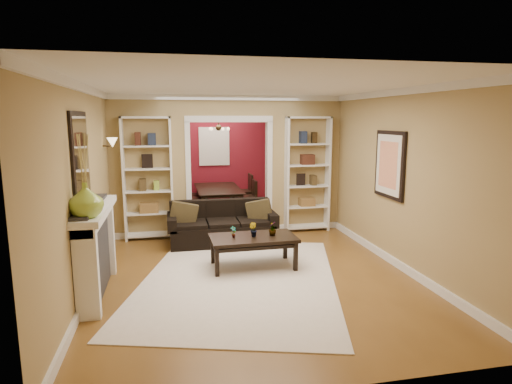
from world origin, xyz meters
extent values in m
plane|color=brown|center=(0.00, 0.00, 0.00)|extent=(8.00, 8.00, 0.00)
plane|color=white|center=(0.00, 0.00, 2.70)|extent=(8.00, 8.00, 0.00)
plane|color=tan|center=(0.00, 4.00, 1.35)|extent=(8.00, 0.00, 8.00)
plane|color=tan|center=(0.00, -4.00, 1.35)|extent=(8.00, 0.00, 8.00)
plane|color=tan|center=(-2.25, 0.00, 1.35)|extent=(0.00, 8.00, 8.00)
plane|color=tan|center=(2.25, 0.00, 1.35)|extent=(0.00, 8.00, 8.00)
cube|color=tan|center=(0.00, 1.20, 1.35)|extent=(4.50, 0.15, 2.70)
cube|color=maroon|center=(0.00, 3.97, 1.32)|extent=(4.44, 0.04, 2.64)
cube|color=#8CA5CC|center=(0.00, 3.93, 1.55)|extent=(0.78, 0.03, 0.98)
cube|color=silver|center=(-0.24, -1.39, 0.01)|extent=(3.60, 4.33, 0.01)
cube|color=black|center=(-0.25, 0.45, 0.38)|extent=(1.95, 0.84, 0.76)
cube|color=#4F4222|center=(-0.94, 0.43, 0.61)|extent=(0.47, 0.14, 0.47)
cube|color=#4F4222|center=(0.45, 0.43, 0.60)|extent=(0.46, 0.28, 0.45)
cube|color=black|center=(0.06, -0.92, 0.25)|extent=(1.31, 0.73, 0.49)
imported|color=#336626|center=(-0.25, -0.92, 0.58)|extent=(0.11, 0.10, 0.18)
imported|color=#336626|center=(0.06, -0.92, 0.60)|extent=(0.15, 0.15, 0.21)
imported|color=#336626|center=(0.36, -0.92, 0.60)|extent=(0.16, 0.16, 0.21)
cube|color=white|center=(-1.55, 1.03, 1.15)|extent=(0.90, 0.30, 2.30)
cube|color=white|center=(1.55, 1.03, 1.15)|extent=(0.90, 0.30, 2.30)
cube|color=white|center=(-2.09, -1.50, 0.58)|extent=(0.32, 1.70, 1.16)
imported|color=#90B43A|center=(-2.09, -2.09, 1.36)|extent=(0.49, 0.49, 0.40)
cube|color=silver|center=(-2.23, -1.50, 1.80)|extent=(0.03, 0.95, 1.10)
cube|color=#FFE0A5|center=(-2.15, 0.55, 1.83)|extent=(0.18, 0.18, 0.22)
cube|color=black|center=(2.21, -1.00, 1.55)|extent=(0.04, 0.85, 1.05)
imported|color=black|center=(0.00, 2.85, 0.32)|extent=(1.83, 1.02, 0.64)
cube|color=black|center=(-0.55, 2.55, 0.44)|extent=(0.49, 0.49, 0.89)
cube|color=black|center=(0.55, 2.55, 0.44)|extent=(0.46, 0.46, 0.87)
cube|color=black|center=(-0.55, 3.15, 0.43)|extent=(0.48, 0.48, 0.85)
cube|color=black|center=(0.55, 3.15, 0.47)|extent=(0.50, 0.50, 0.94)
cube|color=#3E311C|center=(0.00, 2.70, 2.02)|extent=(0.50, 0.50, 0.30)
camera|label=1|loc=(-1.16, -7.09, 2.27)|focal=30.00mm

